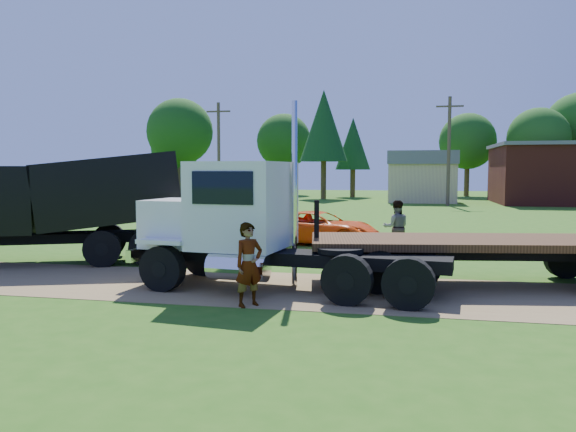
% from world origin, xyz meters
% --- Properties ---
extents(ground, '(140.00, 140.00, 0.00)m').
position_xyz_m(ground, '(0.00, 0.00, 0.00)').
color(ground, '#285913').
rests_on(ground, ground).
extents(dirt_track, '(120.00, 4.20, 0.01)m').
position_xyz_m(dirt_track, '(0.00, 0.00, 0.01)').
color(dirt_track, brown).
rests_on(dirt_track, ground).
extents(white_semi_tractor, '(7.90, 3.36, 4.68)m').
position_xyz_m(white_semi_tractor, '(-1.36, 0.00, 1.60)').
color(white_semi_tractor, black).
rests_on(white_semi_tractor, ground).
extents(black_dump_truck, '(8.18, 5.42, 3.54)m').
position_xyz_m(black_dump_truck, '(-8.09, 2.44, 1.95)').
color(black_dump_truck, black).
rests_on(black_dump_truck, ground).
extents(orange_pickup, '(5.06, 3.05, 1.31)m').
position_xyz_m(orange_pickup, '(-0.79, 8.63, 0.66)').
color(orange_pickup, '#EF4F0B').
rests_on(orange_pickup, ground).
extents(flatbed_trailer, '(8.80, 3.85, 2.18)m').
position_xyz_m(flatbed_trailer, '(4.39, 1.46, 0.93)').
color(flatbed_trailer, '#342110').
rests_on(flatbed_trailer, ground).
extents(spectator_a, '(0.77, 0.79, 1.83)m').
position_xyz_m(spectator_a, '(-0.75, -1.90, 0.91)').
color(spectator_a, '#999999').
rests_on(spectator_a, ground).
extents(spectator_b, '(1.01, 0.83, 1.90)m').
position_xyz_m(spectator_b, '(2.24, 6.45, 0.95)').
color(spectator_b, '#999999').
rests_on(spectator_b, ground).
extents(tan_shed, '(6.20, 5.40, 4.70)m').
position_xyz_m(tan_shed, '(4.00, 40.00, 2.42)').
color(tan_shed, tan).
rests_on(tan_shed, ground).
extents(utility_poles, '(42.20, 0.28, 9.00)m').
position_xyz_m(utility_poles, '(6.00, 35.00, 4.71)').
color(utility_poles, '#483528').
rests_on(utility_poles, ground).
extents(tree_row, '(58.02, 16.11, 11.45)m').
position_xyz_m(tree_row, '(4.32, 49.92, 6.92)').
color(tree_row, '#352515').
rests_on(tree_row, ground).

